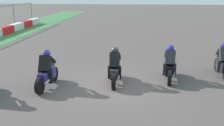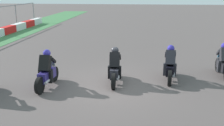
{
  "view_description": "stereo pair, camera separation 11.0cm",
  "coord_description": "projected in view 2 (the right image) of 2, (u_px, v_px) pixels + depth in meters",
  "views": [
    {
      "loc": [
        -9.79,
        -1.0,
        3.75
      ],
      "look_at": [
        0.13,
        0.0,
        0.9
      ],
      "focal_mm": 41.29,
      "sensor_mm": 36.0,
      "label": 1
    },
    {
      "loc": [
        -9.77,
        -1.11,
        3.75
      ],
      "look_at": [
        0.13,
        0.0,
        0.9
      ],
      "focal_mm": 41.29,
      "sensor_mm": 36.0,
      "label": 2
    }
  ],
  "objects": [
    {
      "name": "ground_plane",
      "position": [
        112.0,
        85.0,
        10.49
      ],
      "size": [
        120.0,
        120.0,
        0.0
      ],
      "primitive_type": "plane",
      "color": "#524846"
    },
    {
      "name": "rider_lane_a",
      "position": [
        223.0,
        63.0,
        11.38
      ],
      "size": [
        2.04,
        0.54,
        1.51
      ],
      "rotation": [
        0.0,
        0.0,
        -0.01
      ],
      "color": "black",
      "rests_on": "ground_plane"
    },
    {
      "name": "rider_lane_b",
      "position": [
        170.0,
        66.0,
        10.93
      ],
      "size": [
        2.04,
        0.56,
        1.51
      ],
      "rotation": [
        0.0,
        0.0,
        -0.09
      ],
      "color": "black",
      "rests_on": "ground_plane"
    },
    {
      "name": "rider_lane_d",
      "position": [
        47.0,
        72.0,
        10.12
      ],
      "size": [
        2.04,
        0.55,
        1.51
      ],
      "rotation": [
        0.0,
        0.0,
        -0.06
      ],
      "color": "black",
      "rests_on": "ground_plane"
    },
    {
      "name": "rider_lane_c",
      "position": [
        115.0,
        69.0,
        10.57
      ],
      "size": [
        2.04,
        0.55,
        1.51
      ],
      "rotation": [
        0.0,
        0.0,
        0.03
      ],
      "color": "black",
      "rests_on": "ground_plane"
    }
  ]
}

